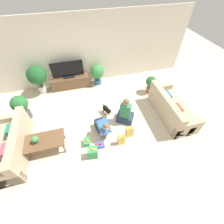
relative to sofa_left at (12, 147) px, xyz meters
name	(u,v)px	position (x,y,z in m)	size (l,w,h in m)	color
ground_plane	(99,127)	(2.43, 0.27, -0.30)	(16.00, 16.00, 0.00)	beige
wall_back	(83,51)	(2.43, 2.90, 1.00)	(8.40, 0.06, 2.60)	silver
sofa_left	(12,147)	(0.00, 0.00, 0.00)	(0.84, 1.91, 0.83)	tan
sofa_right	(171,109)	(4.85, 0.18, 0.00)	(0.84, 1.91, 0.83)	tan
coffee_table	(44,141)	(0.87, -0.12, 0.09)	(1.07, 0.59, 0.44)	brown
tv_console	(71,82)	(1.73, 2.61, -0.06)	(1.52, 0.42, 0.48)	brown
tv	(68,71)	(1.73, 2.61, 0.47)	(1.19, 0.20, 0.65)	black
potted_plant_corner_right	(151,83)	(4.71, 1.49, 0.13)	(0.40, 0.40, 0.70)	#A36042
potted_plant_corner_left	(21,106)	(0.15, 1.31, 0.25)	(0.51, 0.51, 0.90)	#4C4C51
potted_plant_back_right	(97,73)	(2.84, 2.56, 0.23)	(0.54, 0.54, 0.84)	#336B84
potted_plant_back_left	(37,76)	(0.62, 2.56, 0.45)	(0.69, 0.69, 1.13)	beige
person_kneeling	(103,126)	(2.50, 0.02, 0.02)	(0.45, 0.77, 0.74)	#23232D
person_sitting	(125,113)	(3.31, 0.33, 0.06)	(0.65, 0.62, 0.98)	#283351
dog	(107,110)	(2.80, 0.75, -0.07)	(0.27, 0.52, 0.35)	black
gift_box_a	(87,142)	(1.96, -0.24, -0.21)	(0.20, 0.27, 0.22)	#2D934C
gift_box_b	(101,145)	(2.33, -0.42, -0.24)	(0.22, 0.20, 0.16)	#3D51BC
gift_box_c	(93,153)	(2.07, -0.67, -0.11)	(0.27, 0.23, 0.42)	#2D934C
gift_bag_a	(121,140)	(2.93, -0.48, -0.11)	(0.21, 0.14, 0.38)	#E5B74C
gift_bag_b	(129,132)	(3.25, -0.29, -0.10)	(0.23, 0.15, 0.42)	#E5B74C
tabletop_plant	(35,140)	(0.70, -0.13, 0.26)	(0.17, 0.17, 0.22)	#4C4C51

